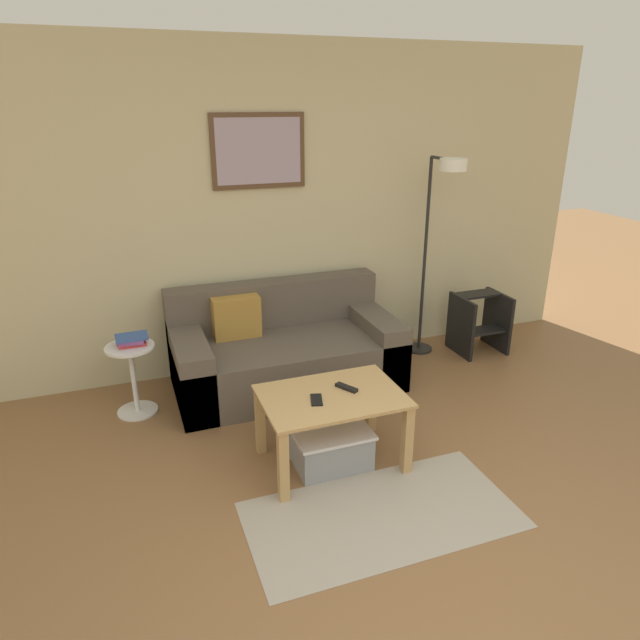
% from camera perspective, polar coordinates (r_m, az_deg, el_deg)
% --- Properties ---
extents(wall_back, '(5.60, 0.09, 2.55)m').
position_cam_1_polar(wall_back, '(4.61, -4.49, 10.74)').
color(wall_back, '#C6BC93').
rests_on(wall_back, ground_plane).
extents(area_rug, '(1.47, 0.74, 0.01)m').
position_cam_1_polar(area_rug, '(3.29, 6.21, -18.78)').
color(area_rug, '#A39989').
rests_on(area_rug, ground_plane).
extents(couch, '(1.71, 0.87, 0.77)m').
position_cam_1_polar(couch, '(4.47, -3.61, -3.20)').
color(couch, brown).
rests_on(couch, ground_plane).
extents(coffee_table, '(0.85, 0.58, 0.47)m').
position_cam_1_polar(coffee_table, '(3.48, 1.19, -8.86)').
color(coffee_table, tan).
rests_on(coffee_table, ground_plane).
extents(storage_bin, '(0.47, 0.42, 0.24)m').
position_cam_1_polar(storage_bin, '(3.61, 0.90, -12.28)').
color(storage_bin, gray).
rests_on(storage_bin, ground_plane).
extents(floor_lamp, '(0.24, 0.54, 1.70)m').
position_cam_1_polar(floor_lamp, '(4.72, 11.92, 9.73)').
color(floor_lamp, black).
rests_on(floor_lamp, ground_plane).
extents(side_table, '(0.34, 0.34, 0.52)m').
position_cam_1_polar(side_table, '(4.25, -18.20, -5.06)').
color(side_table, white).
rests_on(side_table, ground_plane).
extents(book_stack, '(0.22, 0.18, 0.07)m').
position_cam_1_polar(book_stack, '(4.16, -18.33, -1.91)').
color(book_stack, '#B73333').
rests_on(book_stack, side_table).
extents(remote_control, '(0.11, 0.15, 0.02)m').
position_cam_1_polar(remote_control, '(3.49, 2.67, -6.76)').
color(remote_control, black).
rests_on(remote_control, coffee_table).
extents(cell_phone, '(0.10, 0.15, 0.01)m').
position_cam_1_polar(cell_phone, '(3.37, -0.35, -7.98)').
color(cell_phone, black).
rests_on(cell_phone, coffee_table).
extents(step_stool, '(0.42, 0.39, 0.52)m').
position_cam_1_polar(step_stool, '(5.24, 15.65, -0.14)').
color(step_stool, black).
rests_on(step_stool, ground_plane).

